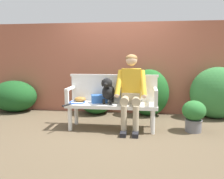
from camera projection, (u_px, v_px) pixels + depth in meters
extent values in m
plane|color=brown|center=(112.00, 129.00, 4.34)|extent=(40.00, 40.00, 0.00)
cube|color=#9E5642|center=(120.00, 68.00, 5.59)|extent=(8.00, 0.30, 2.06)
ellipsoid|color=#194C1E|center=(14.00, 96.00, 5.63)|extent=(1.08, 0.79, 0.74)
ellipsoid|color=#1E5B23|center=(96.00, 99.00, 5.43)|extent=(0.78, 0.74, 0.68)
ellipsoid|color=#1E5B23|center=(149.00, 93.00, 5.23)|extent=(0.87, 0.62, 1.02)
ellipsoid|color=#337538|center=(217.00, 93.00, 4.99)|extent=(1.11, 0.71, 1.09)
cube|color=white|center=(112.00, 105.00, 4.28)|extent=(1.61, 0.52, 0.06)
cylinder|color=white|center=(70.00, 119.00, 4.21)|extent=(0.07, 0.07, 0.41)
cylinder|color=white|center=(153.00, 122.00, 4.02)|extent=(0.07, 0.07, 0.41)
cylinder|color=white|center=(76.00, 114.00, 4.60)|extent=(0.07, 0.07, 0.41)
cylinder|color=white|center=(152.00, 116.00, 4.41)|extent=(0.07, 0.07, 0.41)
cube|color=white|center=(114.00, 89.00, 4.47)|extent=(1.61, 0.05, 0.46)
cube|color=white|center=(114.00, 76.00, 4.43)|extent=(1.65, 0.06, 0.04)
cube|color=white|center=(67.00, 98.00, 4.14)|extent=(0.06, 0.06, 0.24)
cube|color=white|center=(70.00, 88.00, 4.34)|extent=(0.06, 0.52, 0.04)
cube|color=white|center=(156.00, 100.00, 3.94)|extent=(0.06, 0.06, 0.24)
cube|color=white|center=(156.00, 90.00, 4.14)|extent=(0.06, 0.52, 0.04)
cube|color=black|center=(123.00, 134.00, 3.95)|extent=(0.10, 0.24, 0.07)
cylinder|color=tan|center=(124.00, 118.00, 3.99)|extent=(0.10, 0.10, 0.42)
cylinder|color=tan|center=(125.00, 100.00, 4.12)|extent=(0.15, 0.33, 0.15)
cube|color=black|center=(135.00, 134.00, 3.92)|extent=(0.10, 0.24, 0.07)
cylinder|color=tan|center=(136.00, 118.00, 3.97)|extent=(0.10, 0.10, 0.42)
cylinder|color=tan|center=(136.00, 101.00, 4.09)|extent=(0.15, 0.33, 0.15)
cube|color=tan|center=(131.00, 98.00, 4.26)|extent=(0.32, 0.24, 0.20)
cube|color=gold|center=(131.00, 83.00, 4.25)|extent=(0.34, 0.22, 0.52)
cylinder|color=gold|center=(119.00, 83.00, 4.15)|extent=(0.14, 0.34, 0.45)
sphere|color=#DBB28E|center=(117.00, 95.00, 4.06)|extent=(0.09, 0.09, 0.09)
cylinder|color=gold|center=(143.00, 83.00, 4.09)|extent=(0.14, 0.34, 0.45)
sphere|color=#DBB28E|center=(144.00, 96.00, 4.00)|extent=(0.09, 0.09, 0.09)
sphere|color=#DBB28E|center=(132.00, 60.00, 4.17)|extent=(0.20, 0.20, 0.20)
ellipsoid|color=olive|center=(132.00, 58.00, 4.18)|extent=(0.21, 0.21, 0.14)
cylinder|color=black|center=(104.00, 102.00, 4.19)|extent=(0.05, 0.05, 0.09)
cylinder|color=black|center=(111.00, 102.00, 4.17)|extent=(0.05, 0.05, 0.09)
cylinder|color=black|center=(106.00, 100.00, 4.38)|extent=(0.05, 0.05, 0.09)
cylinder|color=black|center=(113.00, 100.00, 4.36)|extent=(0.05, 0.05, 0.09)
ellipsoid|color=black|center=(108.00, 92.00, 4.25)|extent=(0.24, 0.35, 0.27)
sphere|color=black|center=(107.00, 92.00, 4.14)|extent=(0.16, 0.16, 0.16)
sphere|color=black|center=(107.00, 83.00, 4.08)|extent=(0.17, 0.17, 0.17)
ellipsoid|color=black|center=(106.00, 84.00, 4.01)|extent=(0.07, 0.10, 0.06)
ellipsoid|color=black|center=(103.00, 83.00, 4.11)|extent=(0.05, 0.04, 0.12)
ellipsoid|color=black|center=(111.00, 83.00, 4.08)|extent=(0.05, 0.04, 0.12)
sphere|color=black|center=(110.00, 88.00, 4.40)|extent=(0.08, 0.08, 0.08)
torus|color=blue|center=(77.00, 102.00, 4.33)|extent=(0.37, 0.37, 0.02)
cylinder|color=silver|center=(77.00, 103.00, 4.33)|extent=(0.25, 0.25, 0.00)
cube|color=blue|center=(72.00, 104.00, 4.18)|extent=(0.06, 0.08, 0.02)
cylinder|color=black|center=(67.00, 105.00, 4.06)|extent=(0.10, 0.22, 0.03)
ellipsoid|color=#9E6B2D|center=(80.00, 99.00, 4.43)|extent=(0.22, 0.18, 0.09)
cube|color=#2856A3|center=(99.00, 99.00, 4.34)|extent=(0.33, 0.27, 0.14)
cylinder|color=slate|center=(193.00, 126.00, 4.16)|extent=(0.28, 0.28, 0.20)
torus|color=slate|center=(194.00, 120.00, 4.14)|extent=(0.30, 0.30, 0.02)
ellipsoid|color=#286B2D|center=(194.00, 110.00, 4.12)|extent=(0.40, 0.40, 0.35)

